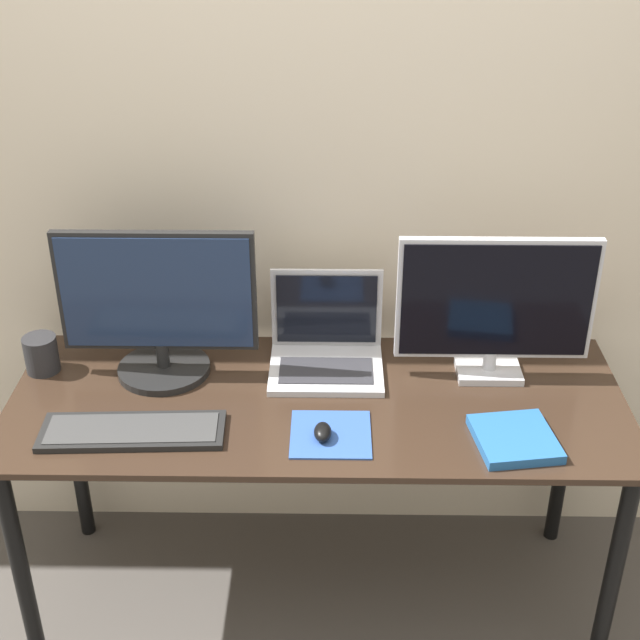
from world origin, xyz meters
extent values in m
cube|color=beige|center=(0.00, 0.71, 1.25)|extent=(7.00, 0.05, 2.50)
cube|color=#332319|center=(0.00, 0.32, 0.71)|extent=(1.63, 0.64, 0.02)
cylinder|color=black|center=(-0.76, 0.05, 0.35)|extent=(0.04, 0.04, 0.70)
cylinder|color=black|center=(0.76, 0.05, 0.35)|extent=(0.04, 0.04, 0.70)
cylinder|color=black|center=(-0.76, 0.59, 0.35)|extent=(0.04, 0.04, 0.70)
cylinder|color=black|center=(0.76, 0.59, 0.35)|extent=(0.04, 0.04, 0.70)
cylinder|color=black|center=(-0.43, 0.45, 0.73)|extent=(0.25, 0.25, 0.02)
cylinder|color=black|center=(-0.43, 0.45, 0.77)|extent=(0.04, 0.04, 0.07)
cube|color=black|center=(-0.43, 0.45, 0.96)|extent=(0.53, 0.02, 0.34)
cube|color=#1E2D4C|center=(-0.43, 0.44, 0.96)|extent=(0.50, 0.01, 0.32)
cube|color=silver|center=(0.47, 0.45, 0.73)|extent=(0.18, 0.12, 0.02)
cylinder|color=silver|center=(0.47, 0.45, 0.76)|extent=(0.04, 0.04, 0.05)
cube|color=silver|center=(0.47, 0.45, 0.95)|extent=(0.52, 0.02, 0.35)
cube|color=black|center=(0.47, 0.44, 0.95)|extent=(0.50, 0.01, 0.32)
cube|color=silver|center=(0.02, 0.45, 0.73)|extent=(0.31, 0.24, 0.02)
cube|color=#2D2D33|center=(0.02, 0.43, 0.74)|extent=(0.26, 0.13, 0.00)
cube|color=silver|center=(0.02, 0.58, 0.85)|extent=(0.31, 0.01, 0.24)
cube|color=black|center=(0.02, 0.57, 0.85)|extent=(0.28, 0.00, 0.21)
cube|color=black|center=(-0.46, 0.16, 0.72)|extent=(0.46, 0.17, 0.02)
cube|color=#383838|center=(-0.46, 0.16, 0.73)|extent=(0.42, 0.14, 0.00)
cube|color=#2D519E|center=(0.04, 0.16, 0.72)|extent=(0.20, 0.20, 0.00)
ellipsoid|color=black|center=(0.02, 0.15, 0.74)|extent=(0.04, 0.07, 0.04)
cube|color=#235B9E|center=(0.49, 0.14, 0.73)|extent=(0.22, 0.22, 0.03)
cube|color=white|center=(0.49, 0.14, 0.73)|extent=(0.21, 0.22, 0.02)
cylinder|color=#262628|center=(-0.76, 0.45, 0.77)|extent=(0.09, 0.09, 0.10)
camera|label=1|loc=(0.04, -1.62, 2.04)|focal=50.00mm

